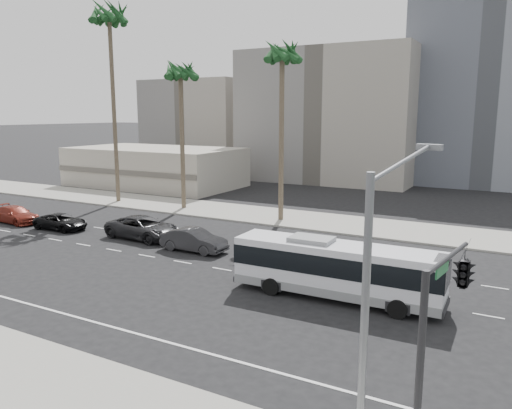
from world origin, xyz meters
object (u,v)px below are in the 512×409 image
Objects in this scene: city_bus at (336,268)px; streetlight_corner at (374,295)px; palm_mid at (180,75)px; palm_far at (109,21)px; car_b at (143,228)px; traffic_signal at (460,280)px; palm_near at (282,58)px; car_a at (194,240)px; car_d at (15,215)px; car_c at (61,222)px.

streetlight_corner is at bearing -67.15° from city_bus.
palm_far is (-8.51, -0.30, 5.58)m from palm_mid.
traffic_signal is (24.11, -14.64, 4.26)m from car_b.
palm_near is (-17.63, 25.37, 8.93)m from traffic_signal.
city_bus is 2.25× the size of car_a.
palm_far is (-30.22, 15.63, 16.99)m from city_bus.
car_a is 0.31× the size of palm_near.
palm_near is at bearing 130.92° from streetlight_corner.
car_a reaches higher than car_d.
city_bus is at bearing -107.82° from car_a.
city_bus is at bearing 124.38° from streetlight_corner.
car_a is at bearing -50.59° from palm_mid.
streetlight_corner is at bearing -123.20° from car_b.
car_b is at bearing -85.61° from car_c.
palm_mid is (-28.60, 25.75, 7.94)m from traffic_signal.
car_b is at bearing 79.30° from car_a.
streetlight_corner is (35.78, -15.02, 4.09)m from car_d.
car_a is 0.24× the size of palm_far.
car_d is 0.32× the size of palm_near.
palm_near is 20.02m from palm_far.
palm_far reaches higher than car_c.
streetlight_corner is 0.55× the size of palm_near.
city_bus is at bearing -101.11° from car_c.
car_a is 17.75m from palm_near.
car_c is 35.21m from traffic_signal.
traffic_signal is 39.30m from palm_mid.
car_c is at bearing 170.35° from city_bus.
traffic_signal is (32.14, -13.68, 4.46)m from car_c.
palm_far is (-4.97, 11.77, 17.98)m from car_c.
car_d is at bearing 97.54° from car_b.
car_a is at bearing -97.95° from car_b.
palm_far is at bearing -177.97° from palm_mid.
city_bus is 0.75× the size of palm_mid.
streetlight_corner is at bearing -133.54° from traffic_signal.
streetlight_corner is (22.21, -16.14, 3.97)m from car_b.
car_b is at bearing 163.42° from city_bus.
streetlight_corner reaches higher than car_d.
city_bus is 1.77× the size of car_b.
car_b is (-5.50, 1.04, 0.06)m from car_a.
city_bus reaches higher than car_b.
city_bus is 12.49m from traffic_signal.
palm_near is at bearing -55.70° from car_d.
traffic_signal is at bearing -42.00° from palm_mid.
traffic_signal is at bearing -34.44° from palm_far.
car_a is 0.56× the size of streetlight_corner.
car_a is 19.06m from car_d.
car_b is 8.08m from car_c.
car_a is 23.45m from traffic_signal.
palm_mid is 10.18m from palm_far.
city_bus is at bearing 133.19° from traffic_signal.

